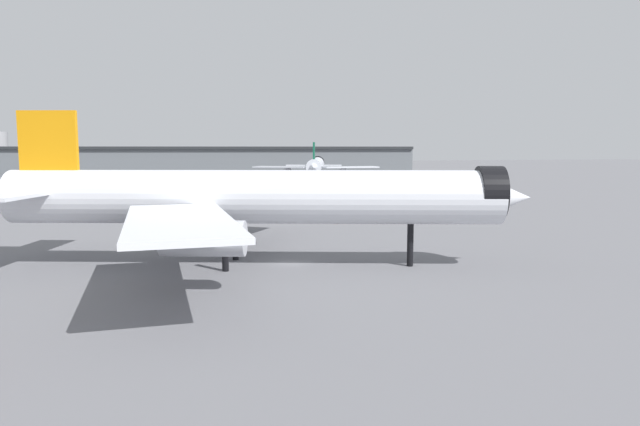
{
  "coord_description": "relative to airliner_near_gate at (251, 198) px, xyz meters",
  "views": [
    {
      "loc": [
        -11.53,
        -60.21,
        12.66
      ],
      "look_at": [
        2.99,
        -1.95,
        5.71
      ],
      "focal_mm": 31.87,
      "sensor_mm": 36.0,
      "label": 1
    }
  ],
  "objects": [
    {
      "name": "traffic_cone_near_nose",
      "position": [
        18.11,
        30.55,
        -6.92
      ],
      "size": [
        0.59,
        0.59,
        0.74
      ],
      "primitive_type": "cone",
      "color": "#F2600C",
      "rests_on": "ground"
    },
    {
      "name": "terminal_building",
      "position": [
        -9.54,
        211.49,
        -0.66
      ],
      "size": [
        219.64,
        49.23,
        19.5
      ],
      "rotation": [
        0.0,
        0.0,
        -0.11
      ],
      "color": "slate",
      "rests_on": "ground"
    },
    {
      "name": "airliner_near_gate",
      "position": [
        0.0,
        0.0,
        0.0
      ],
      "size": [
        58.35,
        52.13,
        16.55
      ],
      "rotation": [
        0.0,
        0.0,
        -0.27
      ],
      "color": "silver",
      "rests_on": "ground"
    },
    {
      "name": "ground",
      "position": [
        4.14,
        -0.03,
        -7.29
      ],
      "size": [
        900.0,
        900.0,
        0.0
      ],
      "primitive_type": "plane",
      "color": "slate"
    },
    {
      "name": "airliner_far_taxiway",
      "position": [
        40.12,
        136.21,
        -0.98
      ],
      "size": [
        43.0,
        48.23,
        14.31
      ],
      "rotation": [
        0.0,
        0.0,
        1.3
      ],
      "color": "silver",
      "rests_on": "ground"
    }
  ]
}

